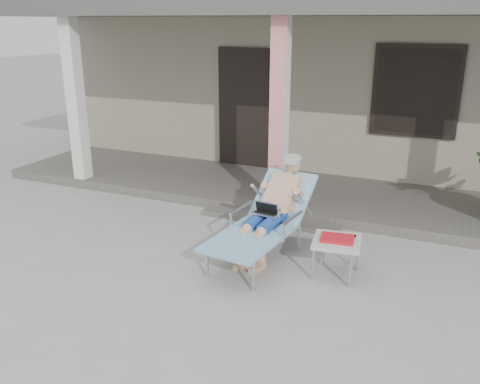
% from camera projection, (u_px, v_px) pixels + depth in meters
% --- Properties ---
extents(ground, '(60.00, 60.00, 0.00)m').
position_uv_depth(ground, '(212.00, 281.00, 5.55)').
color(ground, '#9E9E99').
rests_on(ground, ground).
extents(house, '(10.40, 5.40, 3.30)m').
position_uv_depth(house, '(347.00, 72.00, 10.66)').
color(house, gray).
rests_on(house, ground).
extents(porch_deck, '(10.00, 2.00, 0.15)m').
position_uv_depth(porch_deck, '(295.00, 193.00, 8.13)').
color(porch_deck, '#605B56').
rests_on(porch_deck, ground).
extents(porch_overhang, '(10.00, 2.30, 2.85)m').
position_uv_depth(porch_overhang, '(300.00, 14.00, 7.21)').
color(porch_overhang, silver).
rests_on(porch_overhang, porch_deck).
extents(porch_step, '(2.00, 0.30, 0.07)m').
position_uv_depth(porch_step, '(270.00, 220.00, 7.14)').
color(porch_step, '#605B56').
rests_on(porch_step, ground).
extents(lounger, '(0.90, 1.87, 1.18)m').
position_uv_depth(lounger, '(268.00, 198.00, 5.96)').
color(lounger, '#B7B7BC').
rests_on(lounger, ground).
extents(side_table, '(0.57, 0.57, 0.46)m').
position_uv_depth(side_table, '(337.00, 243.00, 5.55)').
color(side_table, '#BBBCB6').
rests_on(side_table, ground).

